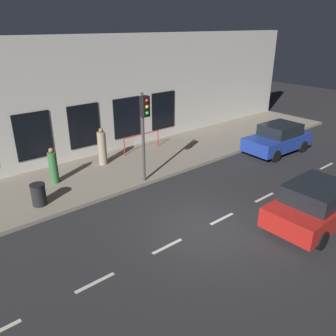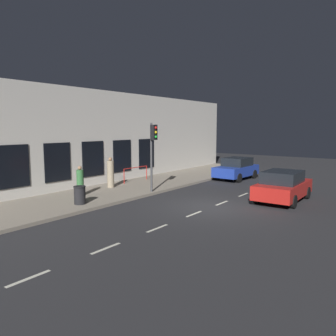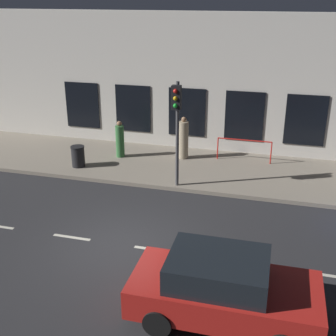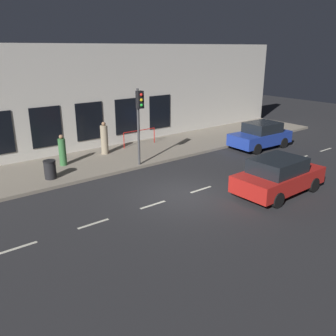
% 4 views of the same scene
% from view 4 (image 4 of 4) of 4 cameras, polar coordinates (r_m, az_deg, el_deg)
% --- Properties ---
extents(ground_plane, '(60.00, 60.00, 0.00)m').
position_cam_4_polar(ground_plane, '(15.18, 2.50, -4.33)').
color(ground_plane, '#28282B').
extents(sidewalk, '(4.50, 32.00, 0.15)m').
position_cam_4_polar(sidewalk, '(20.02, -9.20, 1.43)').
color(sidewalk, gray).
rests_on(sidewalk, ground).
extents(building_facade, '(0.65, 32.00, 6.13)m').
position_cam_4_polar(building_facade, '(21.61, -12.99, 10.58)').
color(building_facade, beige).
rests_on(building_facade, ground).
extents(lane_centre_line, '(0.12, 27.20, 0.01)m').
position_cam_4_polar(lane_centre_line, '(15.80, 5.27, -3.42)').
color(lane_centre_line, beige).
rests_on(lane_centre_line, ground).
extents(traffic_light, '(0.47, 0.32, 3.88)m').
position_cam_4_polar(traffic_light, '(17.89, -4.59, 8.94)').
color(traffic_light, '#424244').
rests_on(traffic_light, sidewalk).
extents(parked_car_0, '(2.02, 4.19, 1.58)m').
position_cam_4_polar(parked_car_0, '(15.79, 17.15, -1.18)').
color(parked_car_0, red).
rests_on(parked_car_0, ground).
extents(parked_car_1, '(2.05, 4.00, 1.58)m').
position_cam_4_polar(parked_car_1, '(22.79, 14.53, 5.05)').
color(parked_car_1, '#1E389E').
rests_on(parked_car_1, ground).
extents(pedestrian_0, '(0.43, 0.43, 1.84)m').
position_cam_4_polar(pedestrian_0, '(20.59, -10.11, 4.53)').
color(pedestrian_0, gray).
rests_on(pedestrian_0, sidewalk).
extents(pedestrian_1, '(0.50, 0.50, 1.60)m').
position_cam_4_polar(pedestrian_1, '(19.06, -16.47, 2.56)').
color(pedestrian_1, '#336B38').
rests_on(pedestrian_1, sidewalk).
extents(trash_bin, '(0.57, 0.57, 0.87)m').
position_cam_4_polar(trash_bin, '(17.34, -18.28, -0.23)').
color(trash_bin, black).
rests_on(trash_bin, sidewalk).
extents(red_railing, '(0.05, 2.30, 0.97)m').
position_cam_4_polar(red_railing, '(22.13, -4.57, 5.44)').
color(red_railing, red).
rests_on(red_railing, sidewalk).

